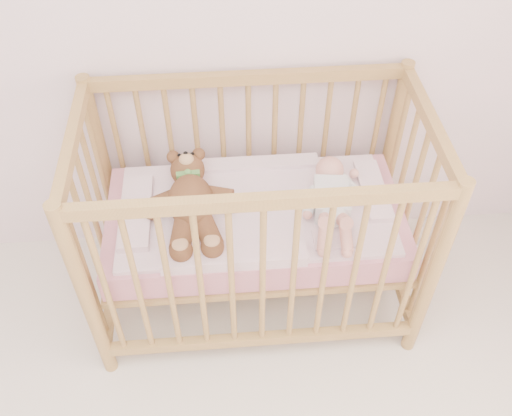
{
  "coord_description": "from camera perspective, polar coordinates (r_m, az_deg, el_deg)",
  "views": [
    {
      "loc": [
        0.34,
        -0.01,
        2.24
      ],
      "look_at": [
        0.46,
        1.55,
        0.62
      ],
      "focal_mm": 40.0,
      "sensor_mm": 36.0,
      "label": 1
    }
  ],
  "objects": [
    {
      "name": "teddy_bear",
      "position": [
        2.26,
        -6.49,
        0.61
      ],
      "size": [
        0.45,
        0.6,
        0.16
      ],
      "primitive_type": null,
      "rotation": [
        0.0,
        0.0,
        0.08
      ],
      "color": "brown",
      "rests_on": "blanket"
    },
    {
      "name": "blanket",
      "position": [
        2.33,
        -0.1,
        -0.14
      ],
      "size": [
        1.1,
        0.58,
        0.06
      ],
      "primitive_type": null,
      "color": "pink",
      "rests_on": "mattress"
    },
    {
      "name": "baby",
      "position": [
        2.3,
        7.6,
        1.24
      ],
      "size": [
        0.32,
        0.56,
        0.13
      ],
      "primitive_type": null,
      "rotation": [
        0.0,
        0.0,
        -0.11
      ],
      "color": "silver",
      "rests_on": "blanket"
    },
    {
      "name": "crib",
      "position": [
        2.38,
        -0.1,
        -1.14
      ],
      "size": [
        1.36,
        0.76,
        1.0
      ],
      "primitive_type": null,
      "color": "#B28B4B",
      "rests_on": "floor"
    },
    {
      "name": "mattress",
      "position": [
        2.39,
        -0.1,
        -1.39
      ],
      "size": [
        1.22,
        0.62,
        0.13
      ],
      "primitive_type": "cube",
      "color": "#CF818E",
      "rests_on": "crib"
    }
  ]
}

